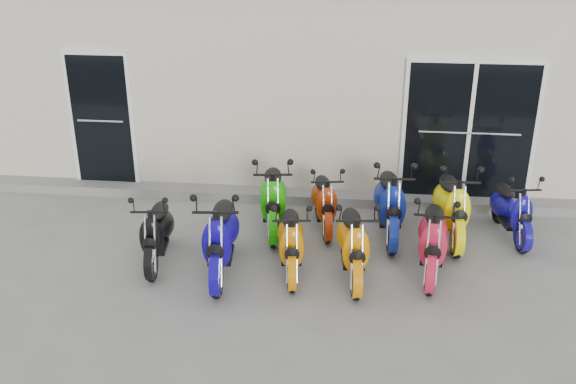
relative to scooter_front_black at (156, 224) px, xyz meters
name	(u,v)px	position (x,y,z in m)	size (l,w,h in m)	color
ground	(283,261)	(1.64, 0.17, -0.54)	(80.00, 80.00, 0.00)	gray
building	(314,61)	(1.64, 5.37, 1.06)	(14.00, 6.00, 3.20)	beige
front_step	(298,196)	(1.64, 2.19, -0.46)	(14.00, 0.40, 0.15)	gray
door_left	(101,116)	(-1.56, 2.34, 0.72)	(1.07, 0.08, 2.22)	black
door_right	(469,128)	(4.24, 2.34, 0.72)	(2.02, 0.08, 2.22)	black
scooter_front_black	(156,224)	(0.00, 0.00, 0.00)	(0.53, 1.46, 1.08)	black
scooter_front_blue	(220,228)	(0.89, -0.19, 0.09)	(0.62, 1.72, 1.27)	#100586
scooter_front_orange_a	(291,233)	(1.77, -0.06, 0.00)	(0.53, 1.47, 1.08)	orange
scooter_front_orange_b	(353,234)	(2.55, -0.09, 0.04)	(0.57, 1.58, 1.17)	orange
scooter_front_red	(434,231)	(3.55, 0.11, 0.05)	(0.58, 1.61, 1.19)	red
scooter_back_green	(273,190)	(1.38, 1.13, 0.08)	(0.61, 1.68, 1.24)	#19AE07
scooter_back_red	(324,194)	(2.12, 1.25, -0.01)	(0.52, 1.43, 1.06)	#AE2E08
scooter_back_blue	(390,194)	(3.05, 1.11, 0.09)	(0.62, 1.72, 1.27)	navy
scooter_back_yellow	(452,197)	(3.90, 1.12, 0.08)	(0.61, 1.69, 1.25)	#FFF505
scooter_back_extra	(512,203)	(4.75, 1.25, -0.01)	(0.52, 1.43, 1.06)	#120C8B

